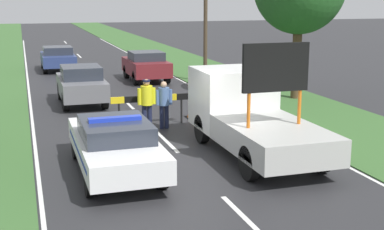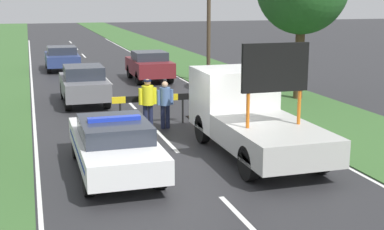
{
  "view_description": "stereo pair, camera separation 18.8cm",
  "coord_description": "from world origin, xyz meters",
  "px_view_note": "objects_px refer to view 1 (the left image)",
  "views": [
    {
      "loc": [
        -4.09,
        -13.62,
        4.4
      ],
      "look_at": [
        0.4,
        0.51,
        1.1
      ],
      "focal_mm": 50.0,
      "sensor_mm": 36.0,
      "label": 1
    },
    {
      "loc": [
        -3.91,
        -13.67,
        4.4
      ],
      "look_at": [
        0.4,
        0.51,
        1.1
      ],
      "focal_mm": 50.0,
      "sensor_mm": 36.0,
      "label": 2
    }
  ],
  "objects_px": {
    "work_truck": "(248,113)",
    "queued_car_suv_grey": "(81,84)",
    "road_barrier": "(151,101)",
    "traffic_cone_near_police": "(193,109)",
    "pedestrian_civilian": "(164,101)",
    "traffic_cone_centre_front": "(211,112)",
    "police_officer": "(147,100)",
    "queued_car_hatch_blue": "(58,58)",
    "utility_pole": "(206,7)",
    "police_car": "(115,144)",
    "queued_car_wagon_maroon": "(146,65)"
  },
  "relations": [
    {
      "from": "police_car",
      "to": "queued_car_wagon_maroon",
      "type": "distance_m",
      "value": 15.21
    },
    {
      "from": "police_car",
      "to": "road_barrier",
      "type": "height_order",
      "value": "police_car"
    },
    {
      "from": "police_officer",
      "to": "queued_car_suv_grey",
      "type": "bearing_deg",
      "value": -81.15
    },
    {
      "from": "work_truck",
      "to": "police_officer",
      "type": "bearing_deg",
      "value": -53.46
    },
    {
      "from": "work_truck",
      "to": "pedestrian_civilian",
      "type": "xyz_separation_m",
      "value": [
        -1.64,
        3.28,
        -0.16
      ]
    },
    {
      "from": "police_car",
      "to": "traffic_cone_near_police",
      "type": "relative_size",
      "value": 7.34
    },
    {
      "from": "pedestrian_civilian",
      "to": "queued_car_suv_grey",
      "type": "height_order",
      "value": "pedestrian_civilian"
    },
    {
      "from": "road_barrier",
      "to": "traffic_cone_near_police",
      "type": "bearing_deg",
      "value": 23.35
    },
    {
      "from": "pedestrian_civilian",
      "to": "traffic_cone_centre_front",
      "type": "height_order",
      "value": "pedestrian_civilian"
    },
    {
      "from": "road_barrier",
      "to": "traffic_cone_centre_front",
      "type": "bearing_deg",
      "value": 3.16
    },
    {
      "from": "traffic_cone_centre_front",
      "to": "pedestrian_civilian",
      "type": "bearing_deg",
      "value": -161.7
    },
    {
      "from": "queued_car_suv_grey",
      "to": "queued_car_hatch_blue",
      "type": "height_order",
      "value": "queued_car_suv_grey"
    },
    {
      "from": "police_car",
      "to": "work_truck",
      "type": "height_order",
      "value": "work_truck"
    },
    {
      "from": "road_barrier",
      "to": "queued_car_hatch_blue",
      "type": "distance_m",
      "value": 15.65
    },
    {
      "from": "work_truck",
      "to": "road_barrier",
      "type": "xyz_separation_m",
      "value": [
        -1.96,
        3.89,
        -0.24
      ]
    },
    {
      "from": "traffic_cone_near_police",
      "to": "queued_car_suv_grey",
      "type": "distance_m",
      "value": 5.34
    },
    {
      "from": "police_officer",
      "to": "traffic_cone_centre_front",
      "type": "xyz_separation_m",
      "value": [
        2.5,
        0.66,
        -0.7
      ]
    },
    {
      "from": "road_barrier",
      "to": "queued_car_hatch_blue",
      "type": "bearing_deg",
      "value": 100.36
    },
    {
      "from": "police_officer",
      "to": "traffic_cone_near_police",
      "type": "bearing_deg",
      "value": -155.5
    },
    {
      "from": "pedestrian_civilian",
      "to": "queued_car_hatch_blue",
      "type": "distance_m",
      "value": 16.3
    },
    {
      "from": "traffic_cone_centre_front",
      "to": "utility_pole",
      "type": "xyz_separation_m",
      "value": [
        2.73,
        8.52,
        3.54
      ]
    },
    {
      "from": "work_truck",
      "to": "pedestrian_civilian",
      "type": "relative_size",
      "value": 3.56
    },
    {
      "from": "work_truck",
      "to": "queued_car_suv_grey",
      "type": "distance_m",
      "value": 9.28
    },
    {
      "from": "pedestrian_civilian",
      "to": "traffic_cone_centre_front",
      "type": "xyz_separation_m",
      "value": [
        1.9,
        0.63,
        -0.62
      ]
    },
    {
      "from": "police_officer",
      "to": "queued_car_hatch_blue",
      "type": "height_order",
      "value": "police_officer"
    },
    {
      "from": "queued_car_wagon_maroon",
      "to": "police_car",
      "type": "bearing_deg",
      "value": 74.21
    },
    {
      "from": "traffic_cone_near_police",
      "to": "utility_pole",
      "type": "xyz_separation_m",
      "value": [
        3.2,
        7.88,
        3.53
      ]
    },
    {
      "from": "work_truck",
      "to": "road_barrier",
      "type": "bearing_deg",
      "value": -61.37
    },
    {
      "from": "work_truck",
      "to": "traffic_cone_near_police",
      "type": "distance_m",
      "value": 4.62
    },
    {
      "from": "police_officer",
      "to": "traffic_cone_centre_front",
      "type": "distance_m",
      "value": 2.68
    },
    {
      "from": "work_truck",
      "to": "traffic_cone_near_police",
      "type": "bearing_deg",
      "value": -85.37
    },
    {
      "from": "traffic_cone_near_police",
      "to": "utility_pole",
      "type": "relative_size",
      "value": 0.09
    },
    {
      "from": "police_car",
      "to": "queued_car_suv_grey",
      "type": "relative_size",
      "value": 1.23
    },
    {
      "from": "road_barrier",
      "to": "traffic_cone_near_police",
      "type": "height_order",
      "value": "road_barrier"
    },
    {
      "from": "road_barrier",
      "to": "traffic_cone_near_police",
      "type": "xyz_separation_m",
      "value": [
        1.74,
        0.66,
        -0.54
      ]
    },
    {
      "from": "queued_car_hatch_blue",
      "to": "utility_pole",
      "type": "relative_size",
      "value": 0.54
    },
    {
      "from": "road_barrier",
      "to": "traffic_cone_near_police",
      "type": "distance_m",
      "value": 1.94
    },
    {
      "from": "police_officer",
      "to": "queued_car_hatch_blue",
      "type": "xyz_separation_m",
      "value": [
        -1.81,
        16.16,
        -0.26
      ]
    },
    {
      "from": "traffic_cone_near_police",
      "to": "pedestrian_civilian",
      "type": "bearing_deg",
      "value": -138.38
    },
    {
      "from": "police_officer",
      "to": "traffic_cone_centre_front",
      "type": "relative_size",
      "value": 2.63
    },
    {
      "from": "queued_car_suv_grey",
      "to": "queued_car_hatch_blue",
      "type": "relative_size",
      "value": 1.0
    },
    {
      "from": "queued_car_suv_grey",
      "to": "road_barrier",
      "type": "bearing_deg",
      "value": 112.43
    },
    {
      "from": "pedestrian_civilian",
      "to": "traffic_cone_near_police",
      "type": "relative_size",
      "value": 2.39
    },
    {
      "from": "police_car",
      "to": "work_truck",
      "type": "relative_size",
      "value": 0.86
    },
    {
      "from": "road_barrier",
      "to": "queued_car_suv_grey",
      "type": "relative_size",
      "value": 0.69
    },
    {
      "from": "work_truck",
      "to": "queued_car_hatch_blue",
      "type": "distance_m",
      "value": 19.83
    },
    {
      "from": "police_car",
      "to": "pedestrian_civilian",
      "type": "xyz_separation_m",
      "value": [
        2.37,
        4.11,
        0.21
      ]
    },
    {
      "from": "utility_pole",
      "to": "queued_car_suv_grey",
      "type": "bearing_deg",
      "value": -149.69
    },
    {
      "from": "police_officer",
      "to": "utility_pole",
      "type": "height_order",
      "value": "utility_pole"
    },
    {
      "from": "road_barrier",
      "to": "pedestrian_civilian",
      "type": "xyz_separation_m",
      "value": [
        0.32,
        -0.61,
        0.08
      ]
    }
  ]
}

